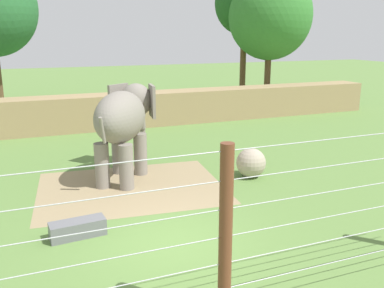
{
  "coord_description": "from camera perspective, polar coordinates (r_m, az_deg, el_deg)",
  "views": [
    {
      "loc": [
        -3.06,
        -9.0,
        5.07
      ],
      "look_at": [
        2.09,
        3.95,
        1.4
      ],
      "focal_mm": 39.16,
      "sensor_mm": 36.0,
      "label": 1
    }
  ],
  "objects": [
    {
      "name": "dirt_patch",
      "position": [
        14.48,
        -8.27,
        -5.88
      ],
      "size": [
        6.57,
        5.34,
        0.01
      ],
      "primitive_type": "cube",
      "rotation": [
        0.0,
        0.0,
        -0.1
      ],
      "color": "#937F5B",
      "rests_on": "ground"
    },
    {
      "name": "enrichment_ball",
      "position": [
        15.36,
        8.04,
        -2.55
      ],
      "size": [
        1.08,
        1.08,
        1.08
      ],
      "primitive_type": "sphere",
      "color": "tan",
      "rests_on": "ground"
    },
    {
      "name": "elephant",
      "position": [
        14.97,
        -9.28,
        3.34
      ],
      "size": [
        3.19,
        3.95,
        3.26
      ],
      "color": "gray",
      "rests_on": "ground"
    },
    {
      "name": "ground_plane",
      "position": [
        10.77,
        -2.64,
        -13.34
      ],
      "size": [
        120.0,
        120.0,
        0.0
      ],
      "primitive_type": "plane",
      "color": "#5B7F3D"
    },
    {
      "name": "tree_far_right",
      "position": [
        31.88,
        7.19,
        18.41
      ],
      "size": [
        4.3,
        4.3,
        9.47
      ],
      "color": "brown",
      "rests_on": "ground"
    },
    {
      "name": "cable_fence",
      "position": [
        7.51,
        4.83,
        -12.14
      ],
      "size": [
        12.73,
        0.24,
        3.33
      ],
      "color": "brown",
      "rests_on": "ground"
    },
    {
      "name": "embankment_wall",
      "position": [
        23.51,
        -13.9,
        4.19
      ],
      "size": [
        36.0,
        1.8,
        1.86
      ],
      "primitive_type": "cube",
      "color": "#997F56",
      "rests_on": "ground"
    },
    {
      "name": "tree_behind_wall",
      "position": [
        30.5,
        10.59,
        16.77
      ],
      "size": [
        5.72,
        5.72,
        9.28
      ],
      "color": "brown",
      "rests_on": "ground"
    },
    {
      "name": "feed_trough",
      "position": [
        11.37,
        -15.29,
        -11.06
      ],
      "size": [
        1.44,
        0.62,
        0.44
      ],
      "color": "slate",
      "rests_on": "ground"
    }
  ]
}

